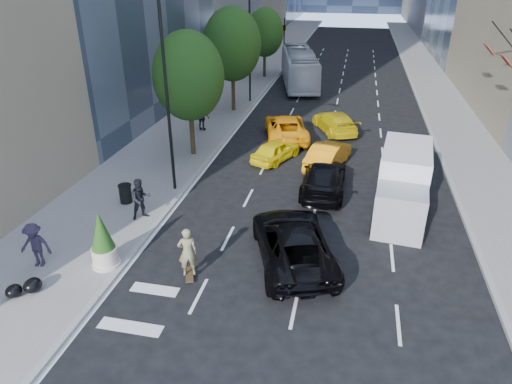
% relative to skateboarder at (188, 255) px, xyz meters
% --- Properties ---
extents(ground, '(160.00, 160.00, 0.00)m').
position_rel_skateboarder_xyz_m(ground, '(3.20, 3.00, -1.01)').
color(ground, black).
rests_on(ground, ground).
extents(sidewalk_left, '(6.00, 120.00, 0.15)m').
position_rel_skateboarder_xyz_m(sidewalk_left, '(-5.80, 33.00, -0.93)').
color(sidewalk_left, slate).
rests_on(sidewalk_left, ground).
extents(sidewalk_right, '(4.00, 120.00, 0.15)m').
position_rel_skateboarder_xyz_m(sidewalk_right, '(13.20, 33.00, -0.93)').
color(sidewalk_right, slate).
rests_on(sidewalk_right, ground).
extents(lamp_near, '(2.13, 0.22, 10.00)m').
position_rel_skateboarder_xyz_m(lamp_near, '(-3.12, 7.00, 4.81)').
color(lamp_near, black).
rests_on(lamp_near, sidewalk_left).
extents(lamp_far, '(2.13, 0.22, 10.00)m').
position_rel_skateboarder_xyz_m(lamp_far, '(-3.12, 25.00, 4.81)').
color(lamp_far, black).
rests_on(lamp_far, sidewalk_left).
extents(tree_near, '(4.20, 4.20, 7.46)m').
position_rel_skateboarder_xyz_m(tree_near, '(-4.00, 12.00, 3.96)').
color(tree_near, black).
rests_on(tree_near, sidewalk_left).
extents(tree_mid, '(4.50, 4.50, 7.99)m').
position_rel_skateboarder_xyz_m(tree_mid, '(-4.00, 22.00, 4.31)').
color(tree_mid, black).
rests_on(tree_mid, sidewalk_left).
extents(tree_far, '(3.90, 3.90, 6.92)m').
position_rel_skateboarder_xyz_m(tree_far, '(-4.00, 35.00, 3.62)').
color(tree_far, black).
rests_on(tree_far, sidewalk_left).
extents(traffic_signal, '(2.48, 0.53, 5.20)m').
position_rel_skateboarder_xyz_m(traffic_signal, '(-3.20, 43.00, 3.23)').
color(traffic_signal, black).
rests_on(traffic_signal, sidewalk_left).
extents(skateboarder, '(0.85, 0.70, 2.01)m').
position_rel_skateboarder_xyz_m(skateboarder, '(0.00, 0.00, 0.00)').
color(skateboarder, olive).
rests_on(skateboarder, ground).
extents(black_sedan_lincoln, '(4.55, 6.56, 1.66)m').
position_rel_skateboarder_xyz_m(black_sedan_lincoln, '(3.70, 2.00, -0.17)').
color(black_sedan_lincoln, black).
rests_on(black_sedan_lincoln, ground).
extents(black_sedan_mercedes, '(2.25, 5.46, 1.58)m').
position_rel_skateboarder_xyz_m(black_sedan_mercedes, '(4.40, 8.60, -0.22)').
color(black_sedan_mercedes, black).
rests_on(black_sedan_mercedes, ground).
extents(taxi_a, '(2.90, 4.10, 1.30)m').
position_rel_skateboarder_xyz_m(taxi_a, '(1.20, 12.31, -0.36)').
color(taxi_a, yellow).
rests_on(taxi_a, ground).
extents(taxi_b, '(2.66, 4.77, 1.49)m').
position_rel_skateboarder_xyz_m(taxi_b, '(4.40, 12.00, -0.26)').
color(taxi_b, orange).
rests_on(taxi_b, ground).
extents(taxi_c, '(4.07, 6.31, 1.62)m').
position_rel_skateboarder_xyz_m(taxi_c, '(1.20, 16.39, -0.20)').
color(taxi_c, '#FFA40D').
rests_on(taxi_c, ground).
extents(taxi_d, '(3.92, 5.40, 1.45)m').
position_rel_skateboarder_xyz_m(taxi_d, '(4.40, 18.62, -0.28)').
color(taxi_d, '#D4B90B').
rests_on(taxi_d, ground).
extents(city_bus, '(5.36, 12.59, 3.42)m').
position_rel_skateboarder_xyz_m(city_bus, '(0.00, 32.59, 0.70)').
color(city_bus, silver).
rests_on(city_bus, ground).
extents(box_truck, '(2.93, 6.43, 2.97)m').
position_rel_skateboarder_xyz_m(box_truck, '(8.23, 7.28, 0.50)').
color(box_truck, silver).
rests_on(box_truck, ground).
extents(pedestrian_a, '(1.21, 1.20, 1.97)m').
position_rel_skateboarder_xyz_m(pedestrian_a, '(-3.60, 3.70, 0.13)').
color(pedestrian_a, black).
rests_on(pedestrian_a, sidewalk_left).
extents(pedestrian_b, '(1.18, 0.63, 1.92)m').
position_rel_skateboarder_xyz_m(pedestrian_b, '(-4.88, 16.49, 0.10)').
color(pedestrian_b, black).
rests_on(pedestrian_b, sidewalk_left).
extents(pedestrian_c, '(1.29, 0.85, 1.87)m').
position_rel_skateboarder_xyz_m(pedestrian_c, '(-5.95, -0.70, 0.08)').
color(pedestrian_c, '#271F2F').
rests_on(pedestrian_c, sidewalk_left).
extents(trash_can, '(0.60, 0.60, 0.90)m').
position_rel_skateboarder_xyz_m(trash_can, '(-5.08, 4.99, -0.40)').
color(trash_can, black).
rests_on(trash_can, sidewalk_left).
extents(planter_shrub, '(0.99, 0.99, 2.37)m').
position_rel_skateboarder_xyz_m(planter_shrub, '(-3.40, -0.12, 0.27)').
color(planter_shrub, beige).
rests_on(planter_shrub, sidewalk_left).
extents(garbage_bags, '(1.07, 1.03, 0.53)m').
position_rel_skateboarder_xyz_m(garbage_bags, '(-5.35, -2.34, -0.60)').
color(garbage_bags, black).
rests_on(garbage_bags, sidewalk_left).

